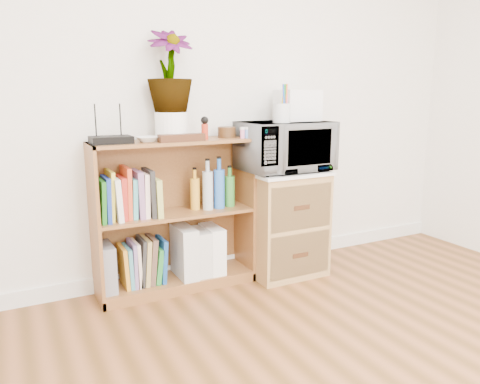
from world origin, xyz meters
TOP-DOWN VIEW (x-y plane):
  - skirting_board at (0.00, 2.24)m, footprint 4.00×0.02m
  - bookshelf at (-0.35, 2.10)m, footprint 1.00×0.30m
  - wicker_unit at (0.40, 2.02)m, footprint 0.50×0.45m
  - microwave at (0.40, 2.02)m, footprint 0.60×0.41m
  - pen_cup at (0.32, 1.93)m, footprint 0.11×0.11m
  - small_appliance at (0.53, 2.07)m, footprint 0.26×0.22m
  - router at (-0.72, 2.08)m, footprint 0.23×0.16m
  - white_bowl at (-0.52, 2.07)m, footprint 0.13×0.13m
  - plant_pot at (-0.35, 2.12)m, footprint 0.20×0.20m
  - potted_plant at (-0.35, 2.12)m, footprint 0.27×0.27m
  - trinket_box at (-0.33, 2.00)m, footprint 0.28×0.07m
  - kokeshi_doll at (-0.16, 2.06)m, footprint 0.04×0.04m
  - wooden_bowl at (0.02, 2.11)m, footprint 0.12×0.12m
  - paint_jars at (0.11, 2.01)m, footprint 0.12×0.04m
  - file_box at (-0.79, 2.10)m, footprint 0.09×0.23m
  - magazine_holder_left at (-0.30, 2.09)m, footprint 0.10×0.26m
  - magazine_holder_mid at (-0.19, 2.09)m, footprint 0.09×0.24m
  - magazine_holder_right at (-0.10, 2.09)m, footprint 0.10×0.24m
  - cookbooks at (-0.63, 2.10)m, footprint 0.36×0.20m
  - liquor_bottles at (-0.09, 2.10)m, footprint 0.30×0.07m
  - lower_books at (-0.57, 2.10)m, footprint 0.28×0.19m

SIDE VIEW (x-z plane):
  - skirting_board at x=0.00m, z-range 0.00..0.10m
  - lower_books at x=-0.57m, z-range 0.06..0.35m
  - file_box at x=-0.79m, z-range 0.07..0.35m
  - magazine_holder_mid at x=-0.19m, z-range 0.07..0.37m
  - magazine_holder_right at x=-0.10m, z-range 0.07..0.38m
  - magazine_holder_left at x=-0.30m, z-range 0.07..0.40m
  - wicker_unit at x=0.40m, z-range 0.00..0.70m
  - bookshelf at x=-0.35m, z-range 0.00..0.95m
  - cookbooks at x=-0.63m, z-range 0.48..0.79m
  - liquor_bottles at x=-0.09m, z-range 0.49..0.81m
  - microwave at x=0.40m, z-range 0.72..1.05m
  - white_bowl at x=-0.52m, z-range 0.95..0.98m
  - router at x=-0.72m, z-range 0.95..0.99m
  - trinket_box at x=-0.33m, z-range 0.95..0.99m
  - paint_jars at x=0.11m, z-range 0.95..1.01m
  - wooden_bowl at x=0.02m, z-range 0.95..1.02m
  - kokeshi_doll at x=-0.16m, z-range 0.95..1.04m
  - plant_pot at x=-0.35m, z-range 0.95..1.12m
  - pen_cup at x=0.32m, z-range 1.05..1.17m
  - small_appliance at x=0.53m, z-range 1.05..1.25m
  - potted_plant at x=-0.35m, z-range 1.12..1.60m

